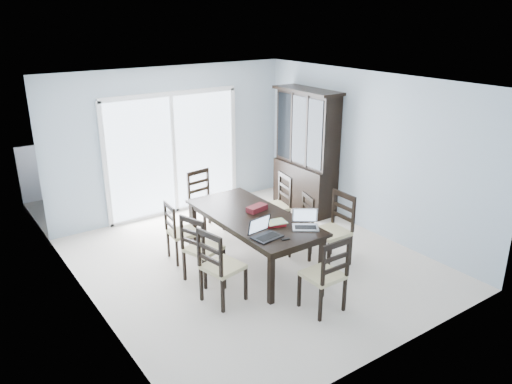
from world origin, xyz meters
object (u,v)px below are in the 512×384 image
chair_right_near (337,221)px  laptop_silver (306,224)px  chair_left_mid (198,242)px  chair_right_mid (302,217)px  hot_tub (136,175)px  chair_left_far (177,226)px  cell_phone (285,239)px  chair_left_near (217,259)px  laptop_dark (267,233)px  chair_end_far (203,194)px  chair_right_far (279,198)px  game_box (257,208)px  chair_end_near (329,268)px  china_hutch (306,152)px  dining_table (253,221)px

chair_right_near → laptop_silver: chair_right_near is taller
chair_left_mid → chair_right_mid: size_ratio=1.10×
laptop_silver → hot_tub: bearing=133.8°
chair_left_far → cell_phone: chair_left_far is taller
chair_left_near → laptop_dark: size_ratio=2.97×
chair_end_far → laptop_silver: bearing=89.7°
chair_left_near → hot_tub: 4.34m
chair_right_far → game_box: bearing=134.3°
chair_end_near → hot_tub: size_ratio=0.65×
chair_left_mid → chair_left_far: chair_left_mid is taller
china_hutch → chair_right_near: china_hutch is taller
dining_table → chair_left_mid: (-0.89, -0.02, -0.08)m
dining_table → chair_right_mid: (0.85, -0.07, -0.14)m
chair_right_far → cell_phone: bearing=156.1°
dining_table → chair_left_mid: size_ratio=1.97×
chair_left_near → laptop_silver: bearing=72.2°
chair_left_mid → chair_right_mid: chair_left_mid is taller
chair_end_far → game_box: 1.41m
chair_right_far → laptop_silver: 1.54m
chair_right_far → cell_phone: size_ratio=10.56×
chair_end_near → chair_right_near: bearing=42.5°
dining_table → chair_right_near: chair_right_near is taller
dining_table → laptop_silver: (0.32, -0.75, 0.13)m
laptop_dark → hot_tub: 4.38m
chair_right_near → chair_end_near: chair_right_near is taller
china_hutch → game_box: size_ratio=7.14×
laptop_silver → chair_left_mid: bearing=-175.1°
chair_right_far → laptop_silver: bearing=166.9°
chair_left_far → hot_tub: bearing=174.0°
chair_left_far → laptop_silver: chair_left_far is taller
chair_left_mid → chair_right_mid: 1.74m
chair_left_near → chair_right_near: size_ratio=0.96×
chair_right_mid → chair_end_far: (-0.82, 1.58, 0.07)m
chair_left_far → hot_tub: 3.01m
chair_left_far → chair_end_near: size_ratio=0.91×
dining_table → chair_right_far: 1.15m
chair_right_near → chair_right_far: (-0.06, 1.28, -0.03)m
chair_left_near → game_box: size_ratio=3.78×
china_hutch → cell_phone: 3.03m
dining_table → hot_tub: (-0.27, 3.66, -0.24)m
chair_end_near → hot_tub: 5.22m
dining_table → chair_left_near: bearing=-147.3°
chair_left_mid → china_hutch: bearing=95.1°
china_hutch → hot_tub: (-2.29, 2.41, -0.64)m
chair_right_near → game_box: size_ratio=3.91×
chair_right_near → laptop_silver: size_ratio=2.88×
dining_table → chair_left_mid: bearing=-178.8°
dining_table → chair_left_far: size_ratio=2.12×
hot_tub → chair_left_mid: bearing=-99.5°
dining_table → chair_end_near: bearing=-89.3°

